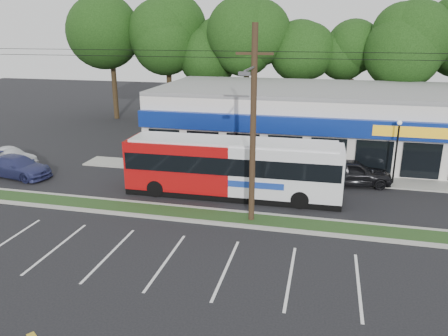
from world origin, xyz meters
TOP-DOWN VIEW (x-y plane):
  - ground at (0.00, 0.00)m, footprint 120.00×120.00m
  - grass_strip at (0.00, 1.00)m, footprint 40.00×1.60m
  - curb_south at (0.00, 0.15)m, footprint 40.00×0.25m
  - curb_north at (0.00, 1.85)m, footprint 40.00×0.25m
  - sidewalk at (5.00, 9.00)m, footprint 32.00×2.20m
  - strip_mall at (5.50, 15.91)m, footprint 25.00×12.55m
  - utility_pole at (2.83, 0.93)m, footprint 50.00×2.77m
  - lamp_post at (11.00, 8.80)m, footprint 0.30×0.30m
  - tree_line at (4.00, 26.00)m, footprint 46.76×6.76m
  - metrobus at (1.23, 4.50)m, footprint 12.96×2.96m
  - car_dark at (8.36, 8.12)m, footprint 5.24×2.73m
  - car_silver at (-16.07, 6.44)m, footprint 4.22×1.79m
  - car_blue at (-13.88, 4.56)m, footprint 5.28×2.86m
  - pedestrian_a at (2.00, 8.50)m, footprint 0.71×0.67m
  - pedestrian_b at (2.58, 6.17)m, footprint 0.95×0.86m

SIDE VIEW (x-z plane):
  - ground at x=0.00m, z-range 0.00..0.00m
  - sidewalk at x=5.00m, z-range 0.00..0.10m
  - grass_strip at x=0.00m, z-range 0.00..0.12m
  - curb_south at x=0.00m, z-range 0.00..0.14m
  - curb_north at x=0.00m, z-range 0.00..0.14m
  - car_silver at x=-16.07m, z-range 0.00..1.35m
  - car_blue at x=-13.88m, z-range 0.00..1.45m
  - pedestrian_b at x=2.58m, z-range 0.00..1.60m
  - pedestrian_a at x=2.00m, z-range 0.00..1.63m
  - car_dark at x=8.36m, z-range 0.00..1.70m
  - metrobus at x=1.23m, z-range 0.10..3.57m
  - strip_mall at x=5.50m, z-range 0.00..5.30m
  - lamp_post at x=11.00m, z-range 0.55..4.80m
  - utility_pole at x=2.83m, z-range 0.41..10.41m
  - tree_line at x=4.00m, z-range 2.50..14.33m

